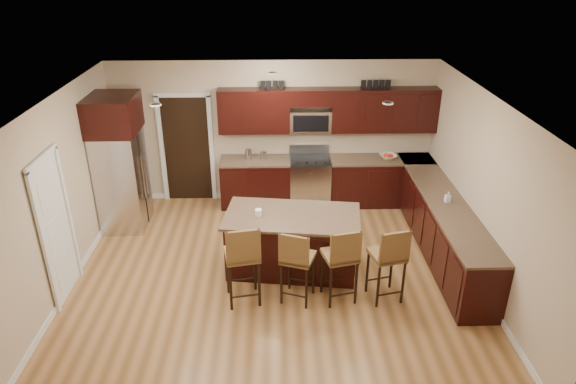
{
  "coord_description": "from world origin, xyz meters",
  "views": [
    {
      "loc": [
        0.03,
        -6.46,
        4.51
      ],
      "look_at": [
        0.21,
        0.4,
        1.22
      ],
      "focal_mm": 32.0,
      "sensor_mm": 36.0,
      "label": 1
    }
  ],
  "objects_px": {
    "stool_extra": "(389,256)",
    "stool_mid": "(296,259)",
    "range": "(310,181)",
    "stool_right": "(342,257)",
    "stool_left": "(243,256)",
    "island": "(292,243)",
    "refrigerator": "(120,162)"
  },
  "relations": [
    {
      "from": "stool_extra",
      "to": "stool_mid",
      "type": "bearing_deg",
      "value": 166.12
    },
    {
      "from": "range",
      "to": "stool_mid",
      "type": "height_order",
      "value": "stool_mid"
    },
    {
      "from": "stool_mid",
      "to": "stool_right",
      "type": "distance_m",
      "value": 0.61
    },
    {
      "from": "stool_left",
      "to": "stool_extra",
      "type": "relative_size",
      "value": 1.06
    },
    {
      "from": "island",
      "to": "stool_extra",
      "type": "xyz_separation_m",
      "value": [
        1.29,
        -0.85,
        0.29
      ]
    },
    {
      "from": "stool_left",
      "to": "refrigerator",
      "type": "distance_m",
      "value": 3.22
    },
    {
      "from": "stool_mid",
      "to": "refrigerator",
      "type": "relative_size",
      "value": 0.48
    },
    {
      "from": "refrigerator",
      "to": "stool_mid",
      "type": "bearing_deg",
      "value": -38.2
    },
    {
      "from": "stool_left",
      "to": "stool_right",
      "type": "bearing_deg",
      "value": -10.27
    },
    {
      "from": "island",
      "to": "refrigerator",
      "type": "bearing_deg",
      "value": 160.74
    },
    {
      "from": "stool_left",
      "to": "stool_extra",
      "type": "xyz_separation_m",
      "value": [
        1.99,
        0.0,
        -0.04
      ]
    },
    {
      "from": "range",
      "to": "stool_right",
      "type": "height_order",
      "value": "stool_right"
    },
    {
      "from": "stool_right",
      "to": "refrigerator",
      "type": "bearing_deg",
      "value": 133.22
    },
    {
      "from": "island",
      "to": "stool_mid",
      "type": "relative_size",
      "value": 1.88
    },
    {
      "from": "range",
      "to": "stool_right",
      "type": "relative_size",
      "value": 0.96
    },
    {
      "from": "stool_right",
      "to": "stool_mid",
      "type": "bearing_deg",
      "value": 165.93
    },
    {
      "from": "island",
      "to": "stool_mid",
      "type": "distance_m",
      "value": 0.89
    },
    {
      "from": "stool_mid",
      "to": "stool_extra",
      "type": "relative_size",
      "value": 0.97
    },
    {
      "from": "stool_left",
      "to": "stool_mid",
      "type": "relative_size",
      "value": 1.09
    },
    {
      "from": "stool_left",
      "to": "refrigerator",
      "type": "xyz_separation_m",
      "value": [
        -2.2,
        2.31,
        0.44
      ]
    },
    {
      "from": "range",
      "to": "refrigerator",
      "type": "distance_m",
      "value": 3.46
    },
    {
      "from": "stool_mid",
      "to": "stool_extra",
      "type": "distance_m",
      "value": 1.26
    },
    {
      "from": "island",
      "to": "stool_mid",
      "type": "height_order",
      "value": "stool_mid"
    },
    {
      "from": "stool_left",
      "to": "stool_mid",
      "type": "distance_m",
      "value": 0.73
    },
    {
      "from": "island",
      "to": "stool_right",
      "type": "xyz_separation_m",
      "value": [
        0.64,
        -0.85,
        0.29
      ]
    },
    {
      "from": "island",
      "to": "stool_extra",
      "type": "bearing_deg",
      "value": -25.78
    },
    {
      "from": "stool_mid",
      "to": "stool_extra",
      "type": "xyz_separation_m",
      "value": [
        1.26,
        -0.0,
        0.02
      ]
    },
    {
      "from": "range",
      "to": "refrigerator",
      "type": "bearing_deg",
      "value": -167.08
    },
    {
      "from": "stool_left",
      "to": "stool_extra",
      "type": "bearing_deg",
      "value": -10.34
    },
    {
      "from": "refrigerator",
      "to": "island",
      "type": "bearing_deg",
      "value": -26.71
    },
    {
      "from": "island",
      "to": "stool_right",
      "type": "height_order",
      "value": "stool_right"
    },
    {
      "from": "island",
      "to": "stool_mid",
      "type": "xyz_separation_m",
      "value": [
        0.03,
        -0.84,
        0.27
      ]
    }
  ]
}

